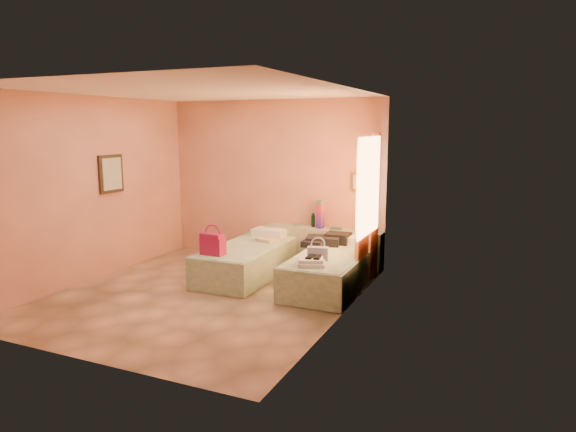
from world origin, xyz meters
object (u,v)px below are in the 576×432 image
Objects in this scene: bed_right at (331,271)px; green_book at (336,229)px; towel_stack at (312,262)px; flower_vase at (367,225)px; blue_handbag at (318,254)px; headboard_ledge at (322,247)px; bed_left at (247,261)px; magenta_handbag at (213,244)px; water_bottle at (313,220)px.

green_book reaches higher than bed_right.
flower_vase is at bearing 82.08° from towel_stack.
towel_stack is (-0.25, -1.81, -0.21)m from flower_vase.
green_book is at bearing 83.25° from blue_handbag.
bed_left is (-0.87, -1.05, -0.08)m from headboard_ledge.
headboard_ledge is 11.26× the size of green_book.
headboard_ledge is 0.86m from flower_vase.
magenta_handbag is (-0.17, -0.72, 0.41)m from bed_left.
bed_right is 5.85× the size of magenta_handbag.
flower_vase is (0.74, 0.04, 0.44)m from headboard_ledge.
bed_left is at bearing 77.35° from magenta_handbag.
magenta_handbag is at bearing -134.48° from flower_vase.
green_book is 0.53× the size of magenta_handbag.
bed_left is 1.40m from water_bottle.
bed_left is at bearing 152.39° from towel_stack.
green_book is 0.63× the size of blue_handbag.
water_bottle reaches higher than towel_stack.
water_bottle is (0.68, 1.11, 0.52)m from bed_left.
green_book is (0.23, 0.01, 0.34)m from headboard_ledge.
headboard_ledge is at bearing 115.63° from bed_right.
water_bottle is (-0.72, 1.11, 0.52)m from bed_right.
flower_vase reaches higher than magenta_handbag.
flower_vase reaches higher than towel_stack.
bed_right is at bearing -80.87° from green_book.
bed_left is at bearing -145.86° from flower_vase.
flower_vase is (0.22, 1.09, 0.51)m from bed_right.
blue_handbag is (-0.07, -0.40, 0.34)m from bed_right.
water_bottle is at bearing 97.96° from blue_handbag.
green_book is 0.52× the size of towel_stack.
blue_handbag is (-0.28, -1.49, -0.17)m from flower_vase.
green_book is 1.47m from blue_handbag.
bed_left is 1.00× the size of bed_right.
blue_handbag is (1.50, 0.33, -0.07)m from magenta_handbag.
bed_right is at bearing 25.43° from magenta_handbag.
blue_handbag is 0.82× the size of towel_stack.
bed_left is at bearing -121.37° from water_bottle.
water_bottle is 1.96m from towel_stack.
towel_stack is (1.36, -0.71, 0.30)m from bed_left.
flower_vase is 0.67× the size of magenta_handbag.
headboard_ledge is 0.41m from green_book.
towel_stack is at bearing -99.84° from blue_handbag.
green_book is 1.79m from towel_stack.
flower_vase is at bearing 33.21° from bed_left.
headboard_ledge is 8.91× the size of water_bottle.
flower_vase is (0.94, -0.01, -0.00)m from water_bottle.
water_bottle reaches higher than headboard_ledge.
bed_left is 8.69× the size of water_bottle.
magenta_handbag reaches higher than green_book.
towel_stack is at bearing -87.98° from green_book.
bed_right is 5.71× the size of towel_stack.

